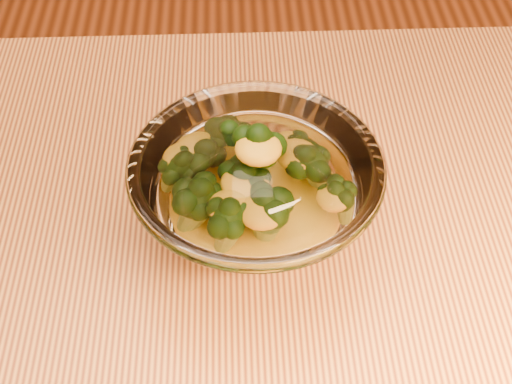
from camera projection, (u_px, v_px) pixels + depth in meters
glass_bowl at (256, 196)px, 0.56m from camera, size 0.20×0.20×0.09m
cheese_sauce at (256, 211)px, 0.58m from camera, size 0.10×0.10×0.03m
broccoli_heap at (246, 180)px, 0.56m from camera, size 0.15×0.13×0.08m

